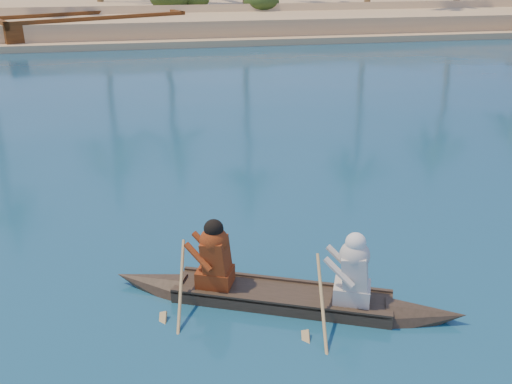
{
  "coord_description": "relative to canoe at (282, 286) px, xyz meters",
  "views": [
    {
      "loc": [
        1.2,
        -10.01,
        4.9
      ],
      "look_at": [
        2.96,
        -0.76,
        0.92
      ],
      "focal_mm": 40.0,
      "sensor_mm": 36.0,
      "label": 1
    }
  ],
  "objects": [
    {
      "name": "ground",
      "position": [
        -2.94,
        2.91,
        -0.28
      ],
      "size": [
        160.0,
        160.0,
        0.0
      ],
      "primitive_type": "plane",
      "color": "#0B2747",
      "rests_on": "ground"
    },
    {
      "name": "sandy_embankment",
      "position": [
        -2.94,
        49.8,
        0.24
      ],
      "size": [
        150.0,
        51.0,
        1.5
      ],
      "color": "tan",
      "rests_on": "ground"
    },
    {
      "name": "shrub_cluster",
      "position": [
        -2.94,
        34.41,
        0.92
      ],
      "size": [
        100.0,
        6.0,
        2.4
      ],
      "primitive_type": null,
      "color": "#203914",
      "rests_on": "ground"
    },
    {
      "name": "canoe",
      "position": [
        0.0,
        0.0,
        0.0
      ],
      "size": [
        5.2,
        2.73,
        1.47
      ],
      "rotation": [
        0.0,
        0.0,
        -0.4
      ],
      "color": "#3F2F22",
      "rests_on": "ground"
    },
    {
      "name": "barge_mid",
      "position": [
        -4.78,
        29.31,
        0.34
      ],
      "size": [
        11.16,
        7.53,
        1.77
      ],
      "rotation": [
        0.0,
        0.0,
        0.41
      ],
      "color": "brown",
      "rests_on": "ground"
    }
  ]
}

